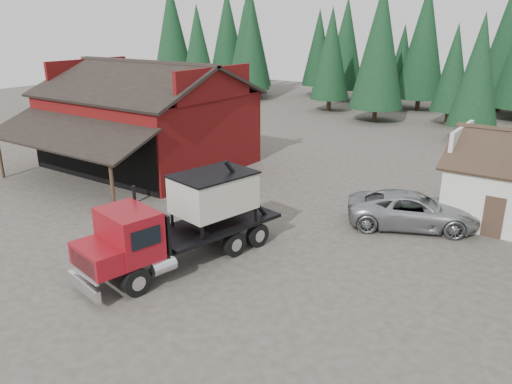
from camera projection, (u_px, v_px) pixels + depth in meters
The scene contains 8 objects.
ground at pixel (162, 253), 21.89m from camera, with size 120.00×120.00×0.00m, color #473F38.
red_barn at pixel (148, 126), 34.64m from camera, with size 12.80×13.63×7.18m.
conifer_backdrop at pixel (437, 114), 54.53m from camera, with size 76.00×16.00×16.00m, color black, non-canonical shape.
near_pine_a at pixel (198, 53), 53.43m from camera, with size 4.40×4.40×11.40m.
near_pine_b at pixel (479, 70), 40.06m from camera, with size 3.96×3.96×10.40m.
near_pine_d at pixel (380, 45), 48.06m from camera, with size 5.28×5.28×13.40m.
feed_truck at pixel (185, 219), 20.54m from camera, with size 4.19×9.39×4.10m.
silver_car at pixel (412, 210), 24.40m from camera, with size 2.87×6.22×1.73m, color #A0A1A7.
Camera 1 is at (14.70, -13.95, 9.63)m, focal length 35.00 mm.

